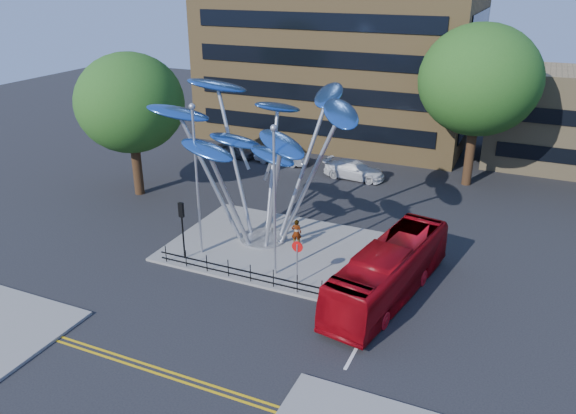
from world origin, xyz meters
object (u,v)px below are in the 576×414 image
at_px(tree_left, 130,103).
at_px(parked_car_mid, 282,155).
at_px(leaf_sculpture, 261,132).
at_px(red_bus, 389,271).
at_px(parked_car_left, 235,150).
at_px(street_lamp_right, 274,189).
at_px(street_lamp_left, 196,168).
at_px(parked_car_right, 354,170).
at_px(tree_right, 479,80).
at_px(no_entry_sign_island, 297,255).
at_px(traffic_light_island, 182,219).
at_px(pedestrian, 296,233).

distance_m(tree_left, parked_car_mid, 14.07).
height_order(leaf_sculpture, red_bus, leaf_sculpture).
bearing_deg(parked_car_left, street_lamp_right, -143.37).
bearing_deg(parked_car_mid, street_lamp_left, -171.84).
height_order(street_lamp_left, parked_car_right, street_lamp_left).
bearing_deg(parked_car_left, parked_car_right, -92.91).
bearing_deg(tree_right, tree_left, -151.39).
bearing_deg(leaf_sculpture, street_lamp_left, -127.40).
bearing_deg(parked_car_mid, no_entry_sign_island, -154.05).
xyz_separation_m(leaf_sculpture, parked_car_left, (-9.71, 13.97, -6.23)).
height_order(street_lamp_right, traffic_light_island, street_lamp_right).
xyz_separation_m(traffic_light_island, parked_car_left, (-6.78, 18.15, -1.97)).
relative_size(street_lamp_left, parked_car_left, 2.34).
bearing_deg(street_lamp_right, parked_car_mid, 113.62).
relative_size(street_lamp_left, traffic_light_island, 2.57).
bearing_deg(red_bus, pedestrian, 163.92).
height_order(no_entry_sign_island, parked_car_right, no_entry_sign_island).
height_order(street_lamp_right, parked_car_right, street_lamp_right).
relative_size(red_bus, pedestrian, 6.20).
xyz_separation_m(street_lamp_left, traffic_light_island, (-0.50, -1.00, -2.74)).
distance_m(tree_left, pedestrian, 15.71).
distance_m(traffic_light_island, no_entry_sign_island, 7.05).
height_order(leaf_sculpture, pedestrian, leaf_sculpture).
distance_m(pedestrian, parked_car_mid, 16.01).
height_order(tree_left, pedestrian, tree_left).
distance_m(parked_car_left, parked_car_mid, 4.50).
height_order(no_entry_sign_island, parked_car_mid, no_entry_sign_island).
height_order(street_lamp_right, parked_car_left, street_lamp_right).
relative_size(leaf_sculpture, traffic_light_island, 3.71).
relative_size(traffic_light_island, parked_car_left, 0.91).
height_order(tree_right, parked_car_right, tree_right).
bearing_deg(red_bus, street_lamp_right, -165.44).
bearing_deg(street_lamp_left, parked_car_right, 75.80).
height_order(pedestrian, parked_car_left, pedestrian).
distance_m(leaf_sculpture, pedestrian, 6.31).
bearing_deg(street_lamp_right, street_lamp_left, 174.29).
bearing_deg(parked_car_left, traffic_light_island, -157.72).
relative_size(traffic_light_island, parked_car_mid, 0.75).
relative_size(traffic_light_island, no_entry_sign_island, 1.40).
height_order(parked_car_left, parked_car_mid, parked_car_mid).
xyz_separation_m(street_lamp_right, no_entry_sign_island, (1.50, -0.48, -3.28)).
relative_size(tree_left, pedestrian, 6.20).
relative_size(tree_right, parked_car_right, 2.49).
bearing_deg(pedestrian, parked_car_mid, -75.82).
relative_size(pedestrian, parked_car_right, 0.34).
relative_size(street_lamp_right, pedestrian, 4.99).
xyz_separation_m(leaf_sculpture, no_entry_sign_island, (4.07, -4.16, -5.06)).
bearing_deg(parked_car_right, no_entry_sign_island, -169.51).
relative_size(traffic_light_island, parked_car_right, 0.70).
distance_m(leaf_sculpture, no_entry_sign_island, 7.71).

